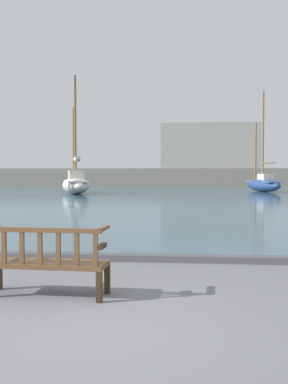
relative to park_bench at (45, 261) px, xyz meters
The scene contains 7 objects.
ground_plane 1.56m from the park_bench, 55.99° to the right, with size 160.00×160.00×0.00m, color slate.
harbor_water 42.77m from the park_bench, 88.88° to the left, with size 100.00×80.00×0.08m, color #385666.
quay_edge_kerb 2.77m from the park_bench, 72.29° to the left, with size 40.00×0.30×0.12m, color #4C4C50.
park_bench is the anchor object (origin of this frame).
sailboat_nearest_starboard 32.81m from the park_bench, 76.94° to the left, with size 2.80×5.62×7.77m.
sailboat_mid_starboard 28.16m from the park_bench, 102.99° to the left, with size 3.67×7.01×8.40m.
far_breakwater 46.44m from the park_bench, 87.55° to the left, with size 45.79×2.40×6.86m.
Camera 1 is at (1.06, -4.81, 1.62)m, focal length 45.00 mm.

